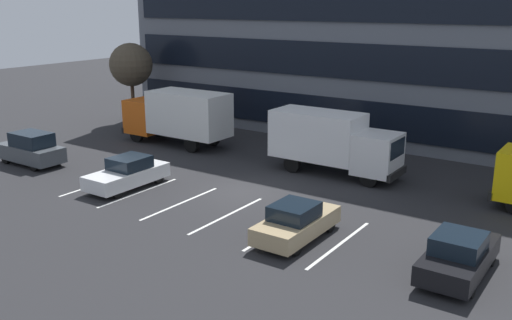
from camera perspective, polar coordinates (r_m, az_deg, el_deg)
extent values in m
plane|color=#262628|center=(28.75, -1.49, -3.22)|extent=(120.00, 120.00, 0.00)
cube|color=slate|center=(43.08, 13.10, 14.88)|extent=(37.80, 12.22, 18.00)
cube|color=black|center=(38.13, 9.00, 4.41)|extent=(36.29, 0.16, 2.30)
cube|color=black|center=(37.61, 9.23, 9.79)|extent=(36.29, 0.16, 2.30)
cube|color=black|center=(37.42, 9.48, 15.28)|extent=(36.29, 0.16, 2.30)
cube|color=silver|center=(31.24, -15.26, -2.22)|extent=(0.14, 5.40, 0.01)
cube|color=silver|center=(29.24, -11.68, -3.21)|extent=(0.14, 5.40, 0.01)
cube|color=silver|center=(27.39, -7.58, -4.32)|extent=(0.14, 5.40, 0.01)
cube|color=silver|center=(25.70, -2.90, -5.57)|extent=(0.14, 5.40, 0.01)
cube|color=silver|center=(24.22, 2.42, -6.93)|extent=(0.14, 5.40, 0.01)
cube|color=silver|center=(22.98, 8.41, -8.38)|extent=(0.14, 5.40, 0.01)
cube|color=black|center=(28.85, 23.42, -0.14)|extent=(0.06, 2.06, 0.99)
cube|color=black|center=(29.25, 22.99, -2.80)|extent=(0.20, 2.45, 0.41)
cube|color=#D85914|center=(40.12, -10.88, 4.40)|extent=(2.28, 2.49, 2.28)
cube|color=black|center=(40.82, -12.03, 5.19)|extent=(0.06, 2.09, 1.00)
cube|color=white|center=(37.42, -6.76, 4.66)|extent=(5.39, 2.59, 2.80)
cube|color=black|center=(41.15, -11.99, 3.22)|extent=(0.21, 2.49, 0.41)
cylinder|color=black|center=(39.62, -11.89, 2.52)|extent=(1.04, 0.31, 1.04)
cylinder|color=black|center=(41.09, -9.75, 3.10)|extent=(1.04, 0.31, 1.04)
cylinder|color=black|center=(36.31, -6.49, 1.57)|extent=(1.04, 0.31, 1.04)
cylinder|color=black|center=(37.90, -4.39, 2.22)|extent=(1.04, 0.31, 1.04)
cube|color=white|center=(30.56, 12.13, 0.63)|extent=(2.15, 2.34, 2.15)
cube|color=black|center=(30.09, 14.02, 1.12)|extent=(0.06, 1.97, 0.94)
cube|color=white|center=(31.91, 6.20, 2.53)|extent=(5.07, 2.44, 2.63)
cube|color=black|center=(30.42, 13.97, -1.37)|extent=(0.20, 2.34, 0.39)
cylinder|color=black|center=(31.74, 12.72, -0.85)|extent=(0.98, 0.29, 0.98)
cylinder|color=black|center=(29.96, 11.27, -1.76)|extent=(0.98, 0.29, 0.98)
cylinder|color=black|center=(33.63, 5.42, 0.40)|extent=(0.98, 0.29, 0.98)
cylinder|color=black|center=(31.95, 3.66, -0.38)|extent=(0.98, 0.29, 0.98)
cube|color=tan|center=(23.11, 4.12, -6.52)|extent=(1.81, 4.32, 0.70)
cube|color=black|center=(22.70, 3.87, -5.16)|extent=(1.59, 1.81, 0.60)
cylinder|color=black|center=(24.70, 4.17, -5.75)|extent=(0.22, 0.60, 0.60)
cylinder|color=black|center=(24.01, 7.41, -6.49)|extent=(0.22, 0.60, 0.60)
cylinder|color=black|center=(22.53, 0.57, -7.89)|extent=(0.22, 0.60, 0.60)
cylinder|color=black|center=(21.77, 4.04, -8.80)|extent=(0.22, 0.60, 0.60)
cube|color=#474C51|center=(35.92, -21.69, 0.69)|extent=(4.29, 1.82, 0.88)
cube|color=black|center=(35.56, -21.63, 1.94)|extent=(2.36, 1.60, 0.79)
cylinder|color=black|center=(36.74, -23.85, 0.14)|extent=(0.63, 0.20, 0.63)
cylinder|color=black|center=(37.55, -21.82, 0.68)|extent=(0.63, 0.20, 0.63)
cylinder|color=black|center=(34.49, -21.42, -0.54)|extent=(0.63, 0.20, 0.63)
cylinder|color=black|center=(35.36, -19.31, 0.04)|extent=(0.63, 0.20, 0.63)
cube|color=black|center=(21.40, 19.71, -9.30)|extent=(1.85, 4.42, 0.72)
cube|color=black|center=(20.93, 19.72, -7.86)|extent=(1.63, 1.86, 0.62)
cylinder|color=black|center=(22.95, 18.64, -8.29)|extent=(0.23, 0.62, 0.62)
cylinder|color=black|center=(22.64, 22.57, -9.03)|extent=(0.23, 0.62, 0.62)
cylinder|color=black|center=(20.47, 16.37, -11.09)|extent=(0.23, 0.62, 0.62)
cylinder|color=black|center=(20.12, 20.78, -12.00)|extent=(0.23, 0.62, 0.62)
cube|color=white|center=(29.96, -12.83, -1.60)|extent=(1.87, 4.47, 0.73)
cube|color=black|center=(29.92, -12.60, -0.26)|extent=(1.65, 1.88, 0.62)
cylinder|color=black|center=(28.57, -13.77, -3.14)|extent=(0.23, 0.62, 0.62)
cylinder|color=black|center=(29.75, -15.87, -2.54)|extent=(0.23, 0.62, 0.62)
cylinder|color=black|center=(30.43, -9.79, -1.75)|extent=(0.23, 0.62, 0.62)
cylinder|color=black|center=(31.55, -11.92, -1.24)|extent=(0.23, 0.62, 0.62)
cylinder|color=#473323|center=(45.90, -12.25, 5.70)|extent=(0.28, 0.28, 3.27)
sphere|color=#4C4233|center=(45.50, -12.46, 9.34)|extent=(3.33, 3.33, 3.33)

